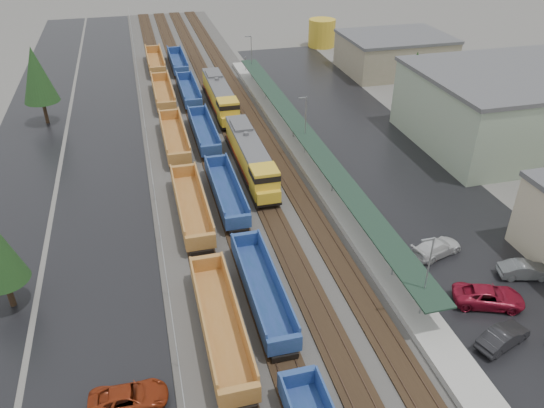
% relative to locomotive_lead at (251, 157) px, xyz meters
% --- Properties ---
extents(ballast_strip, '(20.00, 160.00, 0.08)m').
position_rel_locomotive_lead_xyz_m(ballast_strip, '(-2.00, 12.77, -2.22)').
color(ballast_strip, '#302D2B').
rests_on(ballast_strip, ground).
extents(trackbed, '(14.60, 160.00, 0.22)m').
position_rel_locomotive_lead_xyz_m(trackbed, '(-2.00, 12.77, -2.11)').
color(trackbed, black).
rests_on(trackbed, ground).
extents(west_parking_lot, '(10.00, 160.00, 0.02)m').
position_rel_locomotive_lead_xyz_m(west_parking_lot, '(-17.00, 12.77, -2.25)').
color(west_parking_lot, black).
rests_on(west_parking_lot, ground).
extents(west_road, '(9.00, 160.00, 0.02)m').
position_rel_locomotive_lead_xyz_m(west_road, '(-27.00, 12.77, -2.25)').
color(west_road, black).
rests_on(west_road, ground).
extents(east_commuter_lot, '(16.00, 100.00, 0.02)m').
position_rel_locomotive_lead_xyz_m(east_commuter_lot, '(17.00, 2.77, -2.25)').
color(east_commuter_lot, black).
rests_on(east_commuter_lot, ground).
extents(station_platform, '(3.00, 80.00, 8.00)m').
position_rel_locomotive_lead_xyz_m(station_platform, '(7.50, 2.78, -1.53)').
color(station_platform, '#9E9B93').
rests_on(station_platform, ground).
extents(chainlink_fence, '(0.08, 160.04, 2.02)m').
position_rel_locomotive_lead_xyz_m(chainlink_fence, '(-11.50, 11.21, -0.65)').
color(chainlink_fence, gray).
rests_on(chainlink_fence, ground).
extents(industrial_buildings, '(32.52, 75.30, 9.50)m').
position_rel_locomotive_lead_xyz_m(industrial_buildings, '(35.76, -1.39, 1.98)').
color(industrial_buildings, '#B8AE8D').
rests_on(industrial_buildings, ground).
extents(tree_west_far, '(4.84, 4.84, 11.00)m').
position_rel_locomotive_lead_xyz_m(tree_west_far, '(-25.00, 22.77, 4.86)').
color(tree_west_far, '#332316').
rests_on(tree_west_far, ground).
extents(tree_east, '(4.40, 4.40, 10.00)m').
position_rel_locomotive_lead_xyz_m(tree_east, '(26.00, 10.77, 4.21)').
color(tree_east, '#332316').
rests_on(tree_east, ground).
extents(locomotive_lead, '(2.82, 18.60, 4.21)m').
position_rel_locomotive_lead_xyz_m(locomotive_lead, '(0.00, 0.00, 0.00)').
color(locomotive_lead, black).
rests_on(locomotive_lead, ground).
extents(locomotive_trail, '(2.82, 18.60, 4.21)m').
position_rel_locomotive_lead_xyz_m(locomotive_trail, '(0.00, 21.00, 0.00)').
color(locomotive_trail, black).
rests_on(locomotive_trail, ground).
extents(well_string_yellow, '(2.85, 120.45, 2.53)m').
position_rel_locomotive_lead_xyz_m(well_string_yellow, '(-8.00, -7.42, -1.03)').
color(well_string_yellow, '#A86F2E').
rests_on(well_string_yellow, ground).
extents(well_string_blue, '(2.64, 113.33, 2.34)m').
position_rel_locomotive_lead_xyz_m(well_string_blue, '(-4.00, -5.28, -1.10)').
color(well_string_blue, navy).
rests_on(well_string_blue, ground).
extents(storage_tank, '(5.53, 5.53, 5.53)m').
position_rel_locomotive_lead_xyz_m(storage_tank, '(26.87, 52.10, 0.50)').
color(storage_tank, gold).
rests_on(storage_tank, ground).
extents(parked_car_west_c, '(2.55, 5.25, 1.44)m').
position_rel_locomotive_lead_xyz_m(parked_car_west_c, '(-15.00, -29.66, -1.55)').
color(parked_car_west_c, maroon).
rests_on(parked_car_west_c, ground).
extents(parked_car_east_a, '(3.04, 4.92, 1.53)m').
position_rel_locomotive_lead_xyz_m(parked_car_east_a, '(12.26, -31.19, -1.50)').
color(parked_car_east_a, black).
rests_on(parked_car_east_a, ground).
extents(parked_car_east_b, '(4.49, 6.25, 1.58)m').
position_rel_locomotive_lead_xyz_m(parked_car_east_b, '(13.86, -26.98, -1.47)').
color(parked_car_east_b, maroon).
rests_on(parked_car_east_b, ground).
extents(parked_car_east_c, '(3.51, 5.62, 1.52)m').
position_rel_locomotive_lead_xyz_m(parked_car_east_c, '(13.19, -19.75, -1.51)').
color(parked_car_east_c, silver).
rests_on(parked_car_east_c, ground).
extents(parked_car_east_e, '(2.66, 4.81, 1.50)m').
position_rel_locomotive_lead_xyz_m(parked_car_east_e, '(19.00, -24.69, -1.51)').
color(parked_car_east_e, '#515556').
rests_on(parked_car_east_e, ground).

